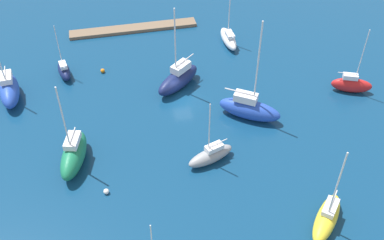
{
  "coord_description": "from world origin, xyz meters",
  "views": [
    {
      "loc": [
        8.75,
        46.44,
        38.39
      ],
      "look_at": [
        0.0,
        5.88,
        1.5
      ],
      "focal_mm": 42.74,
      "sensor_mm": 36.0,
      "label": 1
    }
  ],
  "objects_px": {
    "sailboat_green_far_north": "(74,154)",
    "sailboat_navy_near_pier": "(64,70)",
    "sailboat_yellow_lone_north": "(327,218)",
    "sailboat_red_far_south": "(351,84)",
    "sailboat_blue_inner_mooring": "(9,90)",
    "sailboat_navy_off_beacon": "(178,79)",
    "sailboat_blue_mid_basin": "(249,108)",
    "mooring_buoy_orange": "(103,71)",
    "pier_dock": "(134,28)",
    "sailboat_white_along_channel": "(228,38)",
    "mooring_buoy_white": "(106,191)",
    "sailboat_gray_center_basin": "(211,155)"
  },
  "relations": [
    {
      "from": "pier_dock",
      "to": "sailboat_yellow_lone_north",
      "type": "relative_size",
      "value": 1.93
    },
    {
      "from": "sailboat_blue_mid_basin",
      "to": "mooring_buoy_white",
      "type": "height_order",
      "value": "sailboat_blue_mid_basin"
    },
    {
      "from": "sailboat_yellow_lone_north",
      "to": "sailboat_gray_center_basin",
      "type": "relative_size",
      "value": 1.23
    },
    {
      "from": "sailboat_blue_inner_mooring",
      "to": "sailboat_white_along_channel",
      "type": "xyz_separation_m",
      "value": [
        -31.87,
        -7.02,
        -0.51
      ]
    },
    {
      "from": "sailboat_blue_mid_basin",
      "to": "mooring_buoy_orange",
      "type": "bearing_deg",
      "value": 175.23
    },
    {
      "from": "sailboat_navy_off_beacon",
      "to": "mooring_buoy_orange",
      "type": "distance_m",
      "value": 11.5
    },
    {
      "from": "sailboat_yellow_lone_north",
      "to": "sailboat_red_far_south",
      "type": "relative_size",
      "value": 1.11
    },
    {
      "from": "pier_dock",
      "to": "mooring_buoy_orange",
      "type": "distance_m",
      "value": 12.28
    },
    {
      "from": "sailboat_blue_inner_mooring",
      "to": "mooring_buoy_white",
      "type": "height_order",
      "value": "sailboat_blue_inner_mooring"
    },
    {
      "from": "sailboat_yellow_lone_north",
      "to": "sailboat_green_far_north",
      "type": "distance_m",
      "value": 27.93
    },
    {
      "from": "sailboat_green_far_north",
      "to": "mooring_buoy_orange",
      "type": "bearing_deg",
      "value": -178.56
    },
    {
      "from": "sailboat_white_along_channel",
      "to": "mooring_buoy_orange",
      "type": "bearing_deg",
      "value": 98.78
    },
    {
      "from": "pier_dock",
      "to": "sailboat_white_along_channel",
      "type": "bearing_deg",
      "value": 152.2
    },
    {
      "from": "pier_dock",
      "to": "sailboat_white_along_channel",
      "type": "relative_size",
      "value": 2.19
    },
    {
      "from": "sailboat_green_far_north",
      "to": "sailboat_white_along_channel",
      "type": "xyz_separation_m",
      "value": [
        -23.84,
        -20.8,
        -0.51
      ]
    },
    {
      "from": "sailboat_blue_mid_basin",
      "to": "mooring_buoy_orange",
      "type": "distance_m",
      "value": 22.24
    },
    {
      "from": "sailboat_blue_mid_basin",
      "to": "mooring_buoy_white",
      "type": "bearing_deg",
      "value": -121.68
    },
    {
      "from": "pier_dock",
      "to": "sailboat_navy_near_pier",
      "type": "distance_m",
      "value": 15.24
    },
    {
      "from": "sailboat_navy_near_pier",
      "to": "pier_dock",
      "type": "bearing_deg",
      "value": -57.2
    },
    {
      "from": "sailboat_navy_near_pier",
      "to": "mooring_buoy_orange",
      "type": "relative_size",
      "value": 12.77
    },
    {
      "from": "sailboat_blue_inner_mooring",
      "to": "sailboat_blue_mid_basin",
      "type": "xyz_separation_m",
      "value": [
        -29.73,
        10.22,
        -0.03
      ]
    },
    {
      "from": "sailboat_blue_inner_mooring",
      "to": "sailboat_navy_off_beacon",
      "type": "bearing_deg",
      "value": 79.46
    },
    {
      "from": "sailboat_gray_center_basin",
      "to": "sailboat_green_far_north",
      "type": "bearing_deg",
      "value": -29.69
    },
    {
      "from": "sailboat_gray_center_basin",
      "to": "mooring_buoy_orange",
      "type": "xyz_separation_m",
      "value": [
        10.93,
        -20.1,
        -0.65
      ]
    },
    {
      "from": "sailboat_green_far_north",
      "to": "sailboat_navy_near_pier",
      "type": "xyz_separation_m",
      "value": [
        1.07,
        -17.61,
        -0.53
      ]
    },
    {
      "from": "pier_dock",
      "to": "sailboat_blue_inner_mooring",
      "type": "xyz_separation_m",
      "value": [
        17.96,
        14.35,
        1.24
      ]
    },
    {
      "from": "sailboat_gray_center_basin",
      "to": "sailboat_red_far_south",
      "type": "distance_m",
      "value": 23.31
    },
    {
      "from": "sailboat_blue_inner_mooring",
      "to": "mooring_buoy_white",
      "type": "xyz_separation_m",
      "value": [
        -11.13,
        18.88,
        -1.2
      ]
    },
    {
      "from": "sailboat_navy_off_beacon",
      "to": "mooring_buoy_white",
      "type": "distance_m",
      "value": 20.09
    },
    {
      "from": "sailboat_blue_inner_mooring",
      "to": "mooring_buoy_white",
      "type": "relative_size",
      "value": 17.4
    },
    {
      "from": "sailboat_white_along_channel",
      "to": "sailboat_blue_mid_basin",
      "type": "bearing_deg",
      "value": 171.49
    },
    {
      "from": "sailboat_gray_center_basin",
      "to": "sailboat_blue_mid_basin",
      "type": "distance_m",
      "value": 9.17
    },
    {
      "from": "mooring_buoy_white",
      "to": "mooring_buoy_orange",
      "type": "relative_size",
      "value": 0.98
    },
    {
      "from": "sailboat_gray_center_basin",
      "to": "mooring_buoy_white",
      "type": "bearing_deg",
      "value": -8.41
    },
    {
      "from": "pier_dock",
      "to": "sailboat_blue_inner_mooring",
      "type": "bearing_deg",
      "value": 38.63
    },
    {
      "from": "sailboat_blue_inner_mooring",
      "to": "sailboat_green_far_north",
      "type": "xyz_separation_m",
      "value": [
        -8.03,
        13.77,
        0.0
      ]
    },
    {
      "from": "sailboat_blue_inner_mooring",
      "to": "sailboat_blue_mid_basin",
      "type": "relative_size",
      "value": 0.76
    },
    {
      "from": "sailboat_navy_off_beacon",
      "to": "sailboat_navy_near_pier",
      "type": "relative_size",
      "value": 1.54
    },
    {
      "from": "sailboat_white_along_channel",
      "to": "mooring_buoy_orange",
      "type": "distance_m",
      "value": 19.94
    },
    {
      "from": "sailboat_yellow_lone_north",
      "to": "sailboat_navy_near_pier",
      "type": "height_order",
      "value": "sailboat_yellow_lone_north"
    },
    {
      "from": "sailboat_navy_off_beacon",
      "to": "sailboat_blue_mid_basin",
      "type": "xyz_separation_m",
      "value": [
        -7.52,
        8.05,
        0.03
      ]
    },
    {
      "from": "sailboat_yellow_lone_north",
      "to": "sailboat_gray_center_basin",
      "type": "distance_m",
      "value": 14.23
    },
    {
      "from": "sailboat_green_far_north",
      "to": "sailboat_red_far_south",
      "type": "bearing_deg",
      "value": 114.13
    },
    {
      "from": "sailboat_green_far_north",
      "to": "sailboat_blue_mid_basin",
      "type": "bearing_deg",
      "value": 114.51
    },
    {
      "from": "sailboat_gray_center_basin",
      "to": "sailboat_blue_inner_mooring",
      "type": "bearing_deg",
      "value": -54.7
    },
    {
      "from": "sailboat_blue_inner_mooring",
      "to": "sailboat_gray_center_basin",
      "type": "xyz_separation_m",
      "value": [
        -23.18,
        16.62,
        -0.55
      ]
    },
    {
      "from": "sailboat_red_far_south",
      "to": "sailboat_navy_near_pier",
      "type": "height_order",
      "value": "sailboat_red_far_south"
    },
    {
      "from": "sailboat_red_far_south",
      "to": "sailboat_blue_inner_mooring",
      "type": "bearing_deg",
      "value": -168.45
    },
    {
      "from": "sailboat_blue_inner_mooring",
      "to": "mooring_buoy_white",
      "type": "bearing_deg",
      "value": 25.54
    },
    {
      "from": "pier_dock",
      "to": "sailboat_blue_mid_basin",
      "type": "xyz_separation_m",
      "value": [
        -11.77,
        24.57,
        1.21
      ]
    }
  ]
}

